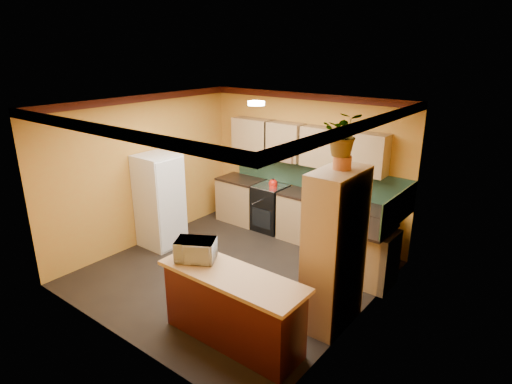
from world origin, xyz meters
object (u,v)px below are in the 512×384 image
at_px(base_cabinets_back, 297,216).
at_px(pantry, 334,250).
at_px(microwave, 196,250).
at_px(fridge, 160,201).
at_px(breakfast_bar, 232,310).
at_px(stove, 270,208).

relative_size(base_cabinets_back, pantry, 1.74).
height_order(pantry, microwave, pantry).
bearing_deg(base_cabinets_back, microwave, -81.90).
bearing_deg(fridge, breakfast_bar, -24.49).
xyz_separation_m(stove, pantry, (2.43, -1.98, 0.59)).
bearing_deg(breakfast_bar, fridge, 155.51).
xyz_separation_m(breakfast_bar, microwave, (-0.59, 0.00, 0.63)).
bearing_deg(stove, pantry, -39.15).
relative_size(fridge, pantry, 0.81).
bearing_deg(pantry, breakfast_bar, -125.24).
bearing_deg(pantry, microwave, -141.35).
height_order(base_cabinets_back, stove, stove).
distance_m(stove, pantry, 3.19).
height_order(base_cabinets_back, breakfast_bar, same).
relative_size(stove, breakfast_bar, 0.51).
distance_m(stove, fridge, 2.17).
height_order(pantry, breakfast_bar, pantry).
xyz_separation_m(base_cabinets_back, fridge, (-1.80, -1.78, 0.41)).
xyz_separation_m(fridge, breakfast_bar, (2.83, -1.29, -0.41)).
distance_m(fridge, pantry, 3.61).
bearing_deg(pantry, stove, 140.85).
height_order(breakfast_bar, microwave, microwave).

